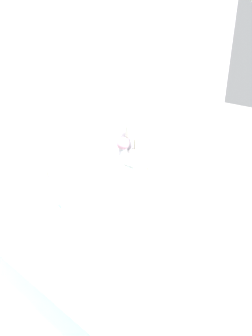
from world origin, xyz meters
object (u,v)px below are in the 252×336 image
(table_lamp, at_px, (135,132))
(teacup, at_px, (133,158))
(bed, at_px, (114,247))
(flower_vase, at_px, (123,146))
(nightstand, at_px, (135,174))

(table_lamp, distance_m, teacup, 0.31)
(bed, xyz_separation_m, table_lamp, (1.26, 0.85, 0.48))
(bed, height_order, flower_vase, bed)
(nightstand, xyz_separation_m, teacup, (-0.11, -0.06, 0.28))
(flower_vase, bearing_deg, table_lamp, 0.29)
(teacup, bearing_deg, table_lamp, 36.83)
(table_lamp, xyz_separation_m, flower_vase, (-0.21, -0.00, -0.12))
(bed, distance_m, table_lamp, 1.59)
(nightstand, relative_size, table_lamp, 1.29)
(bed, xyz_separation_m, flower_vase, (1.05, 0.85, 0.36))
(bed, height_order, teacup, bed)
(nightstand, distance_m, table_lamp, 0.54)
(nightstand, xyz_separation_m, flower_vase, (-0.17, 0.05, 0.41))
(nightstand, bearing_deg, table_lamp, 56.23)
(flower_vase, bearing_deg, teacup, -62.44)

